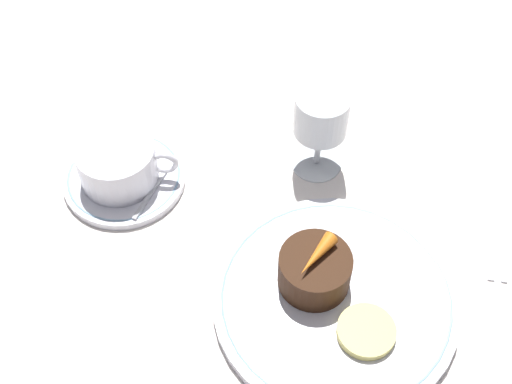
{
  "coord_description": "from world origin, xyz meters",
  "views": [
    {
      "loc": [
        -0.05,
        -0.42,
        0.7
      ],
      "look_at": [
        -0.07,
        0.08,
        0.04
      ],
      "focal_mm": 50.0,
      "sensor_mm": 36.0,
      "label": 1
    }
  ],
  "objects_px": {
    "wine_glass": "(321,119)",
    "dessert_cake": "(316,270)",
    "coffee_cup": "(118,162)",
    "fork": "(498,298)",
    "dinner_plate": "(336,300)"
  },
  "relations": [
    {
      "from": "dinner_plate",
      "to": "dessert_cake",
      "type": "bearing_deg",
      "value": 138.65
    },
    {
      "from": "coffee_cup",
      "to": "dessert_cake",
      "type": "distance_m",
      "value": 0.28
    },
    {
      "from": "coffee_cup",
      "to": "fork",
      "type": "relative_size",
      "value": 0.65
    },
    {
      "from": "dinner_plate",
      "to": "coffee_cup",
      "type": "relative_size",
      "value": 2.21
    },
    {
      "from": "dinner_plate",
      "to": "fork",
      "type": "height_order",
      "value": "dinner_plate"
    },
    {
      "from": "wine_glass",
      "to": "dinner_plate",
      "type": "bearing_deg",
      "value": -84.83
    },
    {
      "from": "dinner_plate",
      "to": "fork",
      "type": "bearing_deg",
      "value": 4.09
    },
    {
      "from": "coffee_cup",
      "to": "dinner_plate",
      "type": "bearing_deg",
      "value": -31.69
    },
    {
      "from": "wine_glass",
      "to": "fork",
      "type": "distance_m",
      "value": 0.29
    },
    {
      "from": "coffee_cup",
      "to": "fork",
      "type": "distance_m",
      "value": 0.47
    },
    {
      "from": "coffee_cup",
      "to": "dessert_cake",
      "type": "xyz_separation_m",
      "value": [
        0.24,
        -0.14,
        -0.0
      ]
    },
    {
      "from": "coffee_cup",
      "to": "fork",
      "type": "bearing_deg",
      "value": -18.53
    },
    {
      "from": "wine_glass",
      "to": "dessert_cake",
      "type": "height_order",
      "value": "wine_glass"
    },
    {
      "from": "dessert_cake",
      "to": "fork",
      "type": "bearing_deg",
      "value": -1.96
    },
    {
      "from": "dinner_plate",
      "to": "wine_glass",
      "type": "xyz_separation_m",
      "value": [
        -0.02,
        0.2,
        0.07
      ]
    }
  ]
}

